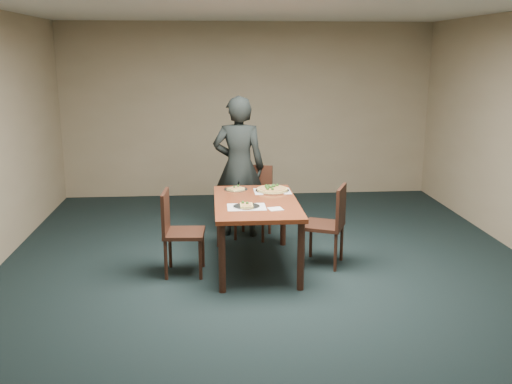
{
  "coord_description": "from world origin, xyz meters",
  "views": [
    {
      "loc": [
        -0.62,
        -5.3,
        2.32
      ],
      "look_at": [
        -0.14,
        0.67,
        0.85
      ],
      "focal_mm": 40.0,
      "sensor_mm": 36.0,
      "label": 1
    }
  ],
  "objects": [
    {
      "name": "ground",
      "position": [
        0.0,
        0.0,
        0.0
      ],
      "size": [
        8.0,
        8.0,
        0.0
      ],
      "primitive_type": "plane",
      "color": "black",
      "rests_on": "ground"
    },
    {
      "name": "dining_table",
      "position": [
        -0.14,
        0.67,
        0.66
      ],
      "size": [
        0.9,
        1.5,
        0.75
      ],
      "color": "maroon",
      "rests_on": "ground"
    },
    {
      "name": "room_shell",
      "position": [
        0.0,
        0.0,
        1.74
      ],
      "size": [
        8.0,
        8.0,
        8.0
      ],
      "color": "tan",
      "rests_on": "ground"
    },
    {
      "name": "chair_far",
      "position": [
        -0.07,
        1.78,
        0.52
      ],
      "size": [
        0.54,
        0.54,
        0.91
      ],
      "rotation": [
        0.0,
        0.0,
        -0.34
      ],
      "color": "black",
      "rests_on": "ground"
    },
    {
      "name": "slice_plate_near",
      "position": [
        -0.26,
        0.43,
        0.76
      ],
      "size": [
        0.28,
        0.28,
        0.06
      ],
      "color": "silver",
      "rests_on": "dining_table"
    },
    {
      "name": "napkin",
      "position": [
        0.03,
        0.32,
        0.75
      ],
      "size": [
        0.17,
        0.17,
        0.01
      ],
      "primitive_type": "cube",
      "rotation": [
        0.0,
        0.0,
        0.21
      ],
      "color": "white",
      "rests_on": "dining_table"
    },
    {
      "name": "placemat_near",
      "position": [
        -0.26,
        0.42,
        0.75
      ],
      "size": [
        0.4,
        0.3,
        0.0
      ],
      "primitive_type": "cube",
      "color": "white",
      "rests_on": "dining_table"
    },
    {
      "name": "pizza_pan",
      "position": [
        0.08,
        1.1,
        0.77
      ],
      "size": [
        0.39,
        0.39,
        0.07
      ],
      "color": "silver",
      "rests_on": "dining_table"
    },
    {
      "name": "slice_plate_far",
      "position": [
        -0.34,
        1.2,
        0.76
      ],
      "size": [
        0.28,
        0.28,
        0.05
      ],
      "color": "silver",
      "rests_on": "dining_table"
    },
    {
      "name": "placemat_main",
      "position": [
        0.09,
        1.1,
        0.75
      ],
      "size": [
        0.42,
        0.32,
        0.0
      ],
      "primitive_type": "cube",
      "color": "white",
      "rests_on": "dining_table"
    },
    {
      "name": "diner",
      "position": [
        -0.27,
        1.83,
        0.9
      ],
      "size": [
        0.71,
        0.51,
        1.8
      ],
      "primitive_type": "imported",
      "rotation": [
        0.0,
        0.0,
        3.02
      ],
      "color": "black",
      "rests_on": "ground"
    },
    {
      "name": "chair_right",
      "position": [
        0.68,
        0.64,
        0.52
      ],
      "size": [
        0.55,
        0.55,
        0.91
      ],
      "rotation": [
        0.0,
        0.0,
        -1.98
      ],
      "color": "black",
      "rests_on": "ground"
    },
    {
      "name": "chair_left",
      "position": [
        -1.0,
        0.52,
        0.52
      ],
      "size": [
        0.44,
        0.44,
        0.91
      ],
      "rotation": [
        0.0,
        0.0,
        1.51
      ],
      "color": "black",
      "rests_on": "ground"
    }
  ]
}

